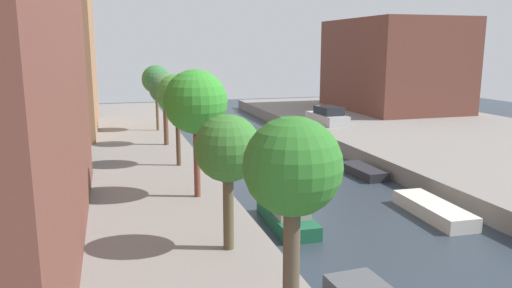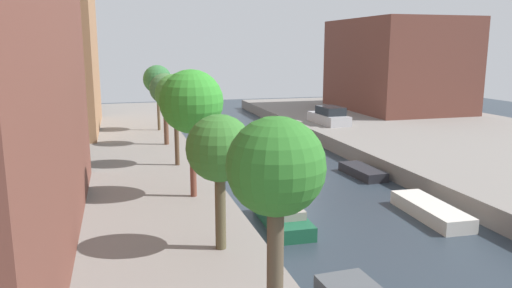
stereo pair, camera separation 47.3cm
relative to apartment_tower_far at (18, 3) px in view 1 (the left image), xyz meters
The scene contains 15 objects.
ground_plane 24.10m from the apartment_tower_far, 42.43° to the right, with size 84.00×84.00×0.00m, color #28333D.
quay_left 17.76m from the apartment_tower_far, 86.09° to the right, with size 20.00×64.00×1.00m, color gray.
quay_right 35.71m from the apartment_tower_far, 25.25° to the right, with size 20.00×64.00×1.00m, color gray.
apartment_tower_far is the anchor object (origin of this frame).
low_block_right 34.63m from the apartment_tower_far, ahead, with size 10.00×13.92×9.08m, color brown.
street_tree_0 33.58m from the apartment_tower_far, 73.36° to the right, with size 2.01×2.01×5.07m.
street_tree_1 28.43m from the apartment_tower_far, 70.01° to the right, with size 2.11×2.11×4.36m.
street_tree_2 22.97m from the apartment_tower_far, 64.87° to the right, with size 2.70×2.70×5.47m.
street_tree_3 18.03m from the apartment_tower_far, 56.35° to the right, with size 2.18×2.18×4.97m.
street_tree_4 13.86m from the apartment_tower_far, 40.91° to the right, with size 1.99×1.99×4.70m.
street_tree_5 11.27m from the apartment_tower_far, 13.70° to the right, with size 2.16×2.16×5.01m.
parked_car 25.35m from the apartment_tower_far, ahead, with size 2.04×4.80×1.46m.
moored_boat_left_2 27.55m from the apartment_tower_far, 59.72° to the right, with size 1.63×4.24×0.92m.
moored_boat_right_2 31.80m from the apartment_tower_far, 49.61° to the right, with size 1.65×4.56×0.62m.
moored_boat_right_3 27.42m from the apartment_tower_far, 38.27° to the right, with size 1.49×3.51×0.52m.
Camera 1 is at (-9.92, -26.02, 7.40)m, focal length 34.62 mm.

